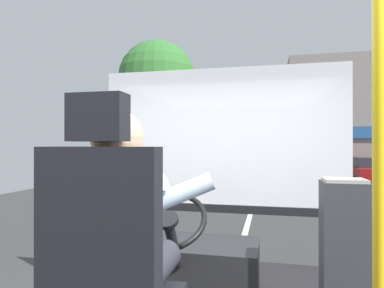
% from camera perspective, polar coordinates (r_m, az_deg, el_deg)
% --- Properties ---
extents(ground, '(18.00, 44.00, 0.06)m').
position_cam_1_polar(ground, '(10.77, 10.39, -9.86)').
color(ground, '#363636').
extents(driver_seat, '(0.48, 0.48, 1.35)m').
position_cam_1_polar(driver_seat, '(1.52, -13.61, -22.32)').
color(driver_seat, black).
rests_on(driver_seat, bus_floor).
extents(bus_driver, '(0.76, 0.58, 0.81)m').
position_cam_1_polar(bus_driver, '(1.55, -11.68, -13.76)').
color(bus_driver, '#282833').
rests_on(bus_driver, driver_seat).
extents(steering_console, '(1.10, 1.03, 0.84)m').
position_cam_1_polar(steering_console, '(2.78, -0.91, -19.86)').
color(steering_console, black).
rests_on(steering_console, bus_floor).
extents(handrail_pole, '(0.04, 0.04, 2.17)m').
position_cam_1_polar(handrail_pole, '(1.42, 29.06, -3.15)').
color(handrail_pole, gold).
rests_on(handrail_pole, bus_floor).
extents(fare_box, '(0.26, 0.22, 0.96)m').
position_cam_1_polar(fare_box, '(2.30, 24.39, -17.36)').
color(fare_box, '#333338').
rests_on(fare_box, bus_floor).
extents(windshield_panel, '(2.50, 0.08, 1.48)m').
position_cam_1_polar(windshield_panel, '(3.46, 4.89, -2.03)').
color(windshield_panel, silver).
extents(street_tree, '(3.29, 3.29, 6.28)m').
position_cam_1_polar(street_tree, '(14.82, -5.95, 10.81)').
color(street_tree, '#4C3828').
rests_on(street_tree, ground).
extents(parked_car_red, '(1.77, 3.88, 1.24)m').
position_cam_1_polar(parked_car_red, '(17.47, 27.81, -3.92)').
color(parked_car_red, maroon).
rests_on(parked_car_red, ground).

